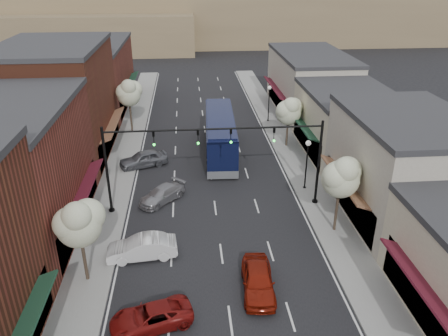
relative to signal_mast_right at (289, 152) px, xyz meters
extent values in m
plane|color=black|center=(-5.62, -8.00, -4.62)|extent=(160.00, 160.00, 0.00)
cube|color=gray|center=(-14.02, 10.50, -4.55)|extent=(2.80, 73.00, 0.15)
cube|color=gray|center=(2.78, 10.50, -4.55)|extent=(2.80, 73.00, 0.15)
cube|color=gray|center=(-12.62, 10.50, -4.55)|extent=(0.25, 73.00, 0.17)
cube|color=gray|center=(1.38, 10.50, -4.55)|extent=(0.25, 73.00, 0.17)
cube|color=maroon|center=(-19.92, -2.00, -0.12)|extent=(9.00, 14.00, 9.00)
cube|color=black|center=(-15.72, -2.00, -3.02)|extent=(0.60, 11.90, 2.60)
cube|color=#531321|center=(-14.92, -2.00, -1.52)|extent=(1.07, 9.80, 0.49)
cube|color=#602B1B|center=(-19.92, 12.00, 0.63)|extent=(9.00, 14.00, 10.50)
cube|color=#2D2D30|center=(-19.92, 12.00, 6.08)|extent=(9.20, 14.10, 0.40)
cube|color=black|center=(-15.72, 12.00, -3.02)|extent=(0.60, 11.90, 2.60)
cube|color=brown|center=(-14.92, 12.00, -1.52)|extent=(1.07, 9.80, 0.49)
cube|color=maroon|center=(-19.92, 28.00, -0.62)|extent=(9.00, 18.00, 8.00)
cube|color=#2D2D30|center=(-19.92, 28.00, 3.58)|extent=(9.20, 18.10, 0.40)
cube|color=black|center=(-15.72, 28.00, -3.02)|extent=(0.60, 15.30, 2.60)
cube|color=#183C28|center=(-14.92, 28.00, -1.52)|extent=(1.07, 12.60, 0.49)
cube|color=black|center=(4.48, -14.00, -3.02)|extent=(0.60, 10.20, 2.60)
cube|color=#531321|center=(3.68, -14.00, -1.52)|extent=(1.07, 8.40, 0.49)
cube|color=#B4AD9A|center=(8.18, -2.00, -0.87)|extent=(8.00, 12.00, 7.50)
cube|color=#2D2D30|center=(8.18, -2.00, 3.08)|extent=(8.20, 12.10, 0.40)
cube|color=black|center=(4.48, -2.00, -3.02)|extent=(0.60, 10.20, 2.60)
cube|color=brown|center=(3.68, -2.00, -1.52)|extent=(1.07, 8.40, 0.49)
cube|color=beige|center=(8.18, 10.00, -1.62)|extent=(8.00, 12.00, 6.00)
cube|color=#2D2D30|center=(8.18, 10.00, 1.58)|extent=(8.20, 12.10, 0.40)
cube|color=black|center=(4.48, 10.00, -3.02)|extent=(0.60, 10.20, 2.60)
cube|color=#183C28|center=(3.68, 10.00, -1.52)|extent=(1.07, 8.40, 0.49)
cube|color=#B4AD9A|center=(8.18, 24.00, -1.12)|extent=(8.00, 16.00, 7.00)
cube|color=#2D2D30|center=(8.18, 24.00, 2.58)|extent=(8.20, 16.10, 0.40)
cube|color=black|center=(4.48, 24.00, -3.02)|extent=(0.60, 13.60, 2.60)
cube|color=#531321|center=(3.68, 24.00, -1.52)|extent=(1.07, 11.20, 0.49)
cube|color=#7A6647|center=(-5.62, 82.00, 1.38)|extent=(120.00, 30.00, 12.00)
cube|color=#7A6647|center=(-30.62, 70.00, -0.62)|extent=(50.00, 20.00, 8.00)
cylinder|color=black|center=(2.38, 0.00, -4.47)|extent=(0.44, 0.44, 0.30)
cylinder|color=black|center=(2.38, 0.00, -1.12)|extent=(0.20, 0.20, 7.00)
cylinder|color=black|center=(-1.62, 0.00, 1.98)|extent=(8.00, 0.14, 0.14)
imported|color=black|center=(-1.22, 0.00, 1.38)|extent=(0.18, 0.46, 1.10)
sphere|color=#19E533|center=(-1.22, -0.12, 0.96)|extent=(0.18, 0.18, 0.18)
imported|color=black|center=(-4.42, 0.00, 1.38)|extent=(0.18, 0.46, 1.10)
sphere|color=#19E533|center=(-4.42, -0.12, 0.96)|extent=(0.18, 0.18, 0.18)
cylinder|color=black|center=(-13.62, 0.00, -4.47)|extent=(0.44, 0.44, 0.30)
cylinder|color=black|center=(-13.62, 0.00, -1.12)|extent=(0.20, 0.20, 7.00)
cylinder|color=black|center=(-9.62, 0.00, 1.98)|extent=(8.00, 0.14, 0.14)
imported|color=black|center=(-10.02, 0.00, 1.38)|extent=(0.18, 0.46, 1.10)
sphere|color=#19E533|center=(-10.02, -0.12, 0.96)|extent=(0.18, 0.18, 0.18)
imported|color=black|center=(-6.82, 0.00, 1.38)|extent=(0.18, 0.46, 1.10)
sphere|color=#19E533|center=(-6.82, -0.12, 0.96)|extent=(0.18, 0.18, 0.18)
cylinder|color=#47382B|center=(2.68, -4.00, -2.77)|extent=(0.20, 0.20, 3.71)
sphere|color=#B9C597|center=(2.68, -4.00, -0.45)|extent=(2.60, 2.60, 2.60)
sphere|color=#B9C597|center=(3.18, -3.70, 0.02)|extent=(2.00, 2.00, 2.00)
sphere|color=#B9C597|center=(2.28, -4.30, -0.10)|extent=(1.90, 1.90, 1.90)
sphere|color=#B9C597|center=(2.78, -4.50, 0.48)|extent=(1.70, 1.70, 1.70)
cylinder|color=#47382B|center=(2.68, 12.00, -2.96)|extent=(0.20, 0.20, 3.33)
sphere|color=#B9C597|center=(2.68, 12.00, -0.88)|extent=(2.60, 2.60, 2.60)
sphere|color=#B9C597|center=(3.18, 12.30, -0.46)|extent=(2.00, 2.00, 2.00)
sphere|color=#B9C597|center=(2.28, 11.70, -0.57)|extent=(1.90, 1.90, 1.90)
sphere|color=#B9C597|center=(2.78, 11.50, -0.05)|extent=(1.70, 1.70, 1.70)
cylinder|color=#47382B|center=(-13.92, -8.00, -2.86)|extent=(0.20, 0.20, 3.52)
sphere|color=#B9C597|center=(-13.92, -8.00, -0.66)|extent=(2.60, 2.60, 2.60)
sphere|color=#B9C597|center=(-13.42, -7.70, -0.22)|extent=(2.00, 2.00, 2.00)
sphere|color=#B9C597|center=(-14.32, -8.30, -0.33)|extent=(1.90, 1.90, 1.90)
sphere|color=#B9C597|center=(-13.82, -8.50, 0.22)|extent=(1.70, 1.70, 1.70)
cylinder|color=#47382B|center=(-13.92, 18.00, -2.70)|extent=(0.20, 0.20, 3.84)
sphere|color=#B9C597|center=(-13.92, 18.00, -0.30)|extent=(2.60, 2.60, 2.60)
sphere|color=#B9C597|center=(-13.42, 18.30, 0.18)|extent=(2.00, 2.00, 2.00)
sphere|color=#B9C597|center=(-14.32, 17.70, 0.06)|extent=(1.90, 1.90, 1.90)
sphere|color=#B9C597|center=(-13.82, 17.50, 0.66)|extent=(1.70, 1.70, 1.70)
cylinder|color=black|center=(2.18, 2.50, -4.52)|extent=(0.28, 0.28, 0.20)
cylinder|color=black|center=(2.18, 2.50, -2.62)|extent=(0.12, 0.12, 4.00)
sphere|color=white|center=(2.18, 2.50, -0.40)|extent=(0.44, 0.44, 0.44)
cylinder|color=black|center=(2.18, 20.00, -4.52)|extent=(0.28, 0.28, 0.20)
cylinder|color=black|center=(2.18, 20.00, -2.62)|extent=(0.12, 0.12, 4.00)
sphere|color=white|center=(2.18, 20.00, -0.40)|extent=(0.44, 0.44, 0.44)
cube|color=black|center=(-4.36, 10.94, -2.54)|extent=(3.29, 12.84, 3.26)
cube|color=#595B60|center=(-4.36, 10.94, -4.04)|extent=(3.31, 12.86, 0.74)
cube|color=black|center=(-4.36, 10.94, -2.08)|extent=(3.31, 11.82, 1.17)
cube|color=black|center=(-4.36, 10.94, -0.86)|extent=(3.05, 12.32, 0.27)
cube|color=black|center=(-4.63, 4.63, -1.86)|extent=(2.21, 0.17, 1.27)
cylinder|color=black|center=(-5.80, 6.54, -4.07)|extent=(0.39, 1.12, 1.10)
cylinder|color=black|center=(-3.30, 6.44, -4.07)|extent=(0.39, 1.12, 1.10)
cylinder|color=black|center=(-5.44, 15.03, -4.07)|extent=(0.39, 1.12, 1.10)
cylinder|color=black|center=(-2.94, 14.92, -4.07)|extent=(0.39, 1.12, 1.10)
cylinder|color=black|center=(-5.51, 13.54, -4.07)|extent=(0.39, 1.12, 1.10)
cylinder|color=black|center=(-3.00, 13.44, -4.07)|extent=(0.39, 1.12, 1.10)
imported|color=maroon|center=(-3.78, -9.77, -3.85)|extent=(2.13, 4.64, 1.54)
imported|color=maroon|center=(-9.82, -12.01, -4.02)|extent=(4.76, 3.14, 1.21)
imported|color=white|center=(-10.79, -5.93, -3.88)|extent=(4.66, 2.02, 1.49)
imported|color=gray|center=(-9.82, 1.45, -4.00)|extent=(4.19, 4.30, 1.24)
imported|color=slate|center=(-11.82, 8.33, -3.85)|extent=(4.88, 3.33, 1.54)
camera|label=1|loc=(-7.50, -29.70, 12.88)|focal=35.00mm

